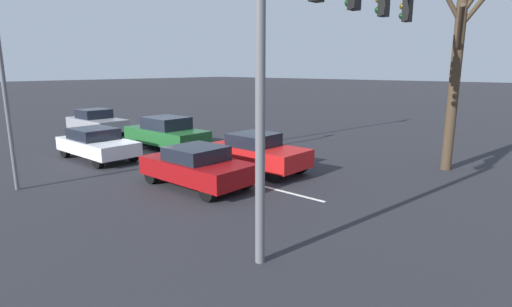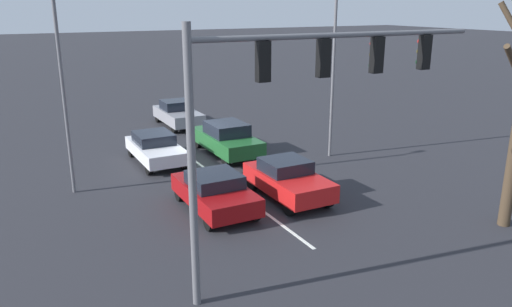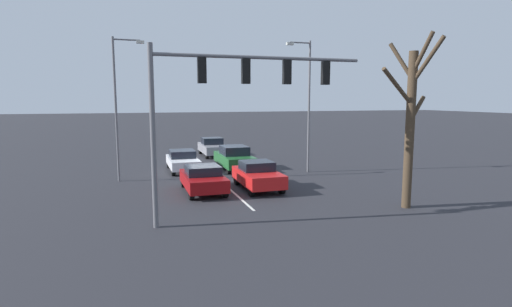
{
  "view_description": "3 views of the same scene",
  "coord_description": "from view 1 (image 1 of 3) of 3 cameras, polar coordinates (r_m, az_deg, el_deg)",
  "views": [
    {
      "loc": [
        10.11,
        16.35,
        4.01
      ],
      "look_at": [
        -0.16,
        7.33,
        1.07
      ],
      "focal_mm": 28.0,
      "sensor_mm": 36.0,
      "label": 1
    },
    {
      "loc": [
        7.99,
        21.62,
        7.18
      ],
      "look_at": [
        -0.74,
        5.03,
        1.56
      ],
      "focal_mm": 35.0,
      "sensor_mm": 36.0,
      "label": 2
    },
    {
      "loc": [
        5.04,
        26.38,
        4.84
      ],
      "look_at": [
        -1.09,
        7.11,
        2.07
      ],
      "focal_mm": 28.0,
      "sensor_mm": 36.0,
      "label": 3
    }
  ],
  "objects": [
    {
      "name": "ground_plane",
      "position": [
        19.63,
        -16.62,
        -0.17
      ],
      "size": [
        240.0,
        240.0,
        0.0
      ],
      "primitive_type": "plane",
      "color": "#28282D"
    },
    {
      "name": "lane_stripe_left_divider",
      "position": [
        17.89,
        -12.93,
        -1.12
      ],
      "size": [
        0.12,
        16.29,
        0.01
      ],
      "primitive_type": "cube",
      "color": "silver",
      "rests_on": "ground_plane"
    },
    {
      "name": "car_maroon_midlane_front",
      "position": [
        13.82,
        -8.46,
        -1.79
      ],
      "size": [
        1.94,
        4.04,
        1.4
      ],
      "color": "maroon",
      "rests_on": "ground_plane"
    },
    {
      "name": "car_red_leftlane_front",
      "position": [
        15.7,
        0.2,
        0.18
      ],
      "size": [
        1.88,
        4.0,
        1.49
      ],
      "color": "red",
      "rests_on": "ground_plane"
    },
    {
      "name": "car_darkgreen_leftlane_second",
      "position": [
        20.59,
        -12.68,
        2.9
      ],
      "size": [
        1.94,
        4.69,
        1.62
      ],
      "color": "#1E5928",
      "rests_on": "ground_plane"
    },
    {
      "name": "car_white_midlane_second",
      "position": [
        19.1,
        -21.81,
        1.35
      ],
      "size": [
        1.85,
        4.2,
        1.39
      ],
      "color": "silver",
      "rests_on": "ground_plane"
    },
    {
      "name": "car_gray_leftlane_third",
      "position": [
        26.43,
        -21.82,
        4.2
      ],
      "size": [
        1.89,
        4.32,
        1.53
      ],
      "color": "gray",
      "rests_on": "ground_plane"
    },
    {
      "name": "traffic_signal_gantry",
      "position": [
        10.19,
        11.73,
        18.37
      ],
      "size": [
        8.55,
        0.37,
        6.83
      ],
      "color": "slate",
      "rests_on": "ground_plane"
    },
    {
      "name": "street_lamp_right_shoulder",
      "position": [
        15.25,
        -32.24,
        13.16
      ],
      "size": [
        1.79,
        0.24,
        8.34
      ],
      "color": "slate",
      "rests_on": "ground_plane"
    },
    {
      "name": "street_lamp_left_shoulder",
      "position": [
        21.32,
        0.61,
        14.38
      ],
      "size": [
        1.68,
        0.24,
        8.53
      ],
      "color": "slate",
      "rests_on": "ground_plane"
    },
    {
      "name": "bare_tree_near",
      "position": [
        17.34,
        26.76,
        10.79
      ],
      "size": [
        2.74,
        2.17,
        7.58
      ],
      "color": "#423323",
      "rests_on": "ground_plane"
    }
  ]
}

